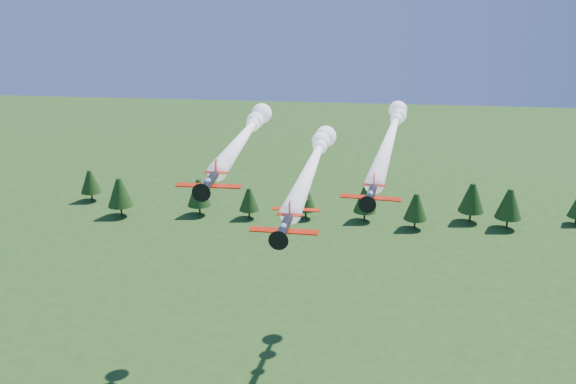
# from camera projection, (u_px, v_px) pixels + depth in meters

# --- Properties ---
(plane_lead) EXTENTS (7.68, 49.99, 3.70)m
(plane_lead) POSITION_uv_depth(u_px,v_px,m) (314.00, 160.00, 96.52)
(plane_lead) COLOR black
(plane_lead) RESTS_ON ground
(plane_left) EXTENTS (8.12, 47.70, 3.70)m
(plane_left) POSITION_uv_depth(u_px,v_px,m) (246.00, 134.00, 104.07)
(plane_left) COLOR black
(plane_left) RESTS_ON ground
(plane_right) EXTENTS (11.42, 61.22, 3.70)m
(plane_right) POSITION_uv_depth(u_px,v_px,m) (391.00, 133.00, 109.62)
(plane_right) COLOR black
(plane_right) RESTS_ON ground
(plane_slot) EXTENTS (6.71, 7.34, 2.38)m
(plane_slot) POSITION_uv_depth(u_px,v_px,m) (296.00, 207.00, 89.50)
(plane_slot) COLOR black
(plane_slot) RESTS_ON ground
(treeline) EXTENTS (161.58, 19.72, 11.98)m
(treeline) POSITION_uv_depth(u_px,v_px,m) (333.00, 198.00, 191.35)
(treeline) COLOR #382314
(treeline) RESTS_ON ground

